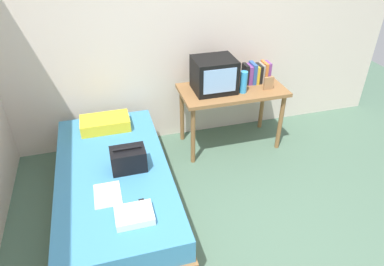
{
  "coord_description": "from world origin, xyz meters",
  "views": [
    {
      "loc": [
        -0.92,
        -1.68,
        2.42
      ],
      "look_at": [
        -0.15,
        1.05,
        0.57
      ],
      "focal_mm": 32.74,
      "sensor_mm": 36.0,
      "label": 1
    }
  ],
  "objects_px": {
    "bed": "(116,189)",
    "remote_dark": "(143,207)",
    "book_row": "(256,73)",
    "picture_frame": "(269,83)",
    "tv": "(214,75)",
    "desk": "(232,96)",
    "folded_towel": "(134,215)",
    "water_bottle": "(243,82)",
    "magazine": "(108,195)",
    "pillow": "(105,123)",
    "handbag": "(128,159)"
  },
  "relations": [
    {
      "from": "magazine",
      "to": "folded_towel",
      "type": "relative_size",
      "value": 1.04
    },
    {
      "from": "handbag",
      "to": "remote_dark",
      "type": "distance_m",
      "value": 0.52
    },
    {
      "from": "desk",
      "to": "water_bottle",
      "type": "bearing_deg",
      "value": -57.78
    },
    {
      "from": "pillow",
      "to": "folded_towel",
      "type": "xyz_separation_m",
      "value": [
        0.12,
        -1.33,
        -0.03
      ]
    },
    {
      "from": "desk",
      "to": "water_bottle",
      "type": "xyz_separation_m",
      "value": [
        0.07,
        -0.12,
        0.21
      ]
    },
    {
      "from": "picture_frame",
      "to": "desk",
      "type": "bearing_deg",
      "value": 161.22
    },
    {
      "from": "bed",
      "to": "book_row",
      "type": "xyz_separation_m",
      "value": [
        1.72,
        0.84,
        0.6
      ]
    },
    {
      "from": "magazine",
      "to": "book_row",
      "type": "bearing_deg",
      "value": 33.15
    },
    {
      "from": "handbag",
      "to": "book_row",
      "type": "bearing_deg",
      "value": 29.02
    },
    {
      "from": "picture_frame",
      "to": "remote_dark",
      "type": "xyz_separation_m",
      "value": [
        -1.59,
        -1.17,
        -0.31
      ]
    },
    {
      "from": "book_row",
      "to": "picture_frame",
      "type": "relative_size",
      "value": 2.12
    },
    {
      "from": "book_row",
      "to": "magazine",
      "type": "relative_size",
      "value": 1.07
    },
    {
      "from": "water_bottle",
      "to": "remote_dark",
      "type": "height_order",
      "value": "water_bottle"
    },
    {
      "from": "tv",
      "to": "magazine",
      "type": "height_order",
      "value": "tv"
    },
    {
      "from": "tv",
      "to": "pillow",
      "type": "relative_size",
      "value": 0.89
    },
    {
      "from": "water_bottle",
      "to": "picture_frame",
      "type": "distance_m",
      "value": 0.3
    },
    {
      "from": "tv",
      "to": "water_bottle",
      "type": "distance_m",
      "value": 0.32
    },
    {
      "from": "tv",
      "to": "folded_towel",
      "type": "relative_size",
      "value": 1.57
    },
    {
      "from": "picture_frame",
      "to": "pillow",
      "type": "xyz_separation_m",
      "value": [
        -1.78,
        0.08,
        -0.26
      ]
    },
    {
      "from": "water_bottle",
      "to": "pillow",
      "type": "xyz_separation_m",
      "value": [
        -1.48,
        0.07,
        -0.31
      ]
    },
    {
      "from": "water_bottle",
      "to": "book_row",
      "type": "xyz_separation_m",
      "value": [
        0.24,
        0.21,
        -0.01
      ]
    },
    {
      "from": "book_row",
      "to": "pillow",
      "type": "xyz_separation_m",
      "value": [
        -1.72,
        -0.14,
        -0.3
      ]
    },
    {
      "from": "book_row",
      "to": "handbag",
      "type": "bearing_deg",
      "value": -150.98
    },
    {
      "from": "desk",
      "to": "handbag",
      "type": "bearing_deg",
      "value": -148.14
    },
    {
      "from": "bed",
      "to": "tv",
      "type": "distance_m",
      "value": 1.57
    },
    {
      "from": "bed",
      "to": "pillow",
      "type": "relative_size",
      "value": 4.04
    },
    {
      "from": "tv",
      "to": "handbag",
      "type": "xyz_separation_m",
      "value": [
        -1.04,
        -0.8,
        -0.33
      ]
    },
    {
      "from": "tv",
      "to": "handbag",
      "type": "distance_m",
      "value": 1.36
    },
    {
      "from": "folded_towel",
      "to": "desk",
      "type": "bearing_deg",
      "value": 46.85
    },
    {
      "from": "handbag",
      "to": "folded_towel",
      "type": "height_order",
      "value": "handbag"
    },
    {
      "from": "desk",
      "to": "book_row",
      "type": "distance_m",
      "value": 0.39
    },
    {
      "from": "folded_towel",
      "to": "book_row",
      "type": "bearing_deg",
      "value": 42.44
    },
    {
      "from": "bed",
      "to": "folded_towel",
      "type": "relative_size",
      "value": 7.14
    },
    {
      "from": "desk",
      "to": "picture_frame",
      "type": "bearing_deg",
      "value": -18.78
    },
    {
      "from": "water_bottle",
      "to": "remote_dark",
      "type": "distance_m",
      "value": 1.78
    },
    {
      "from": "tv",
      "to": "handbag",
      "type": "relative_size",
      "value": 1.47
    },
    {
      "from": "bed",
      "to": "remote_dark",
      "type": "relative_size",
      "value": 12.82
    },
    {
      "from": "magazine",
      "to": "remote_dark",
      "type": "distance_m",
      "value": 0.33
    },
    {
      "from": "desk",
      "to": "folded_towel",
      "type": "height_order",
      "value": "desk"
    },
    {
      "from": "desk",
      "to": "water_bottle",
      "type": "distance_m",
      "value": 0.25
    },
    {
      "from": "folded_towel",
      "to": "picture_frame",
      "type": "bearing_deg",
      "value": 37.06
    },
    {
      "from": "book_row",
      "to": "magazine",
      "type": "bearing_deg",
      "value": -146.85
    },
    {
      "from": "desk",
      "to": "remote_dark",
      "type": "bearing_deg",
      "value": -133.37
    },
    {
      "from": "handbag",
      "to": "remote_dark",
      "type": "xyz_separation_m",
      "value": [
        0.04,
        -0.51,
        -0.09
      ]
    },
    {
      "from": "picture_frame",
      "to": "folded_towel",
      "type": "bearing_deg",
      "value": -142.94
    },
    {
      "from": "desk",
      "to": "picture_frame",
      "type": "distance_m",
      "value": 0.42
    },
    {
      "from": "picture_frame",
      "to": "handbag",
      "type": "distance_m",
      "value": 1.77
    },
    {
      "from": "bed",
      "to": "tv",
      "type": "xyz_separation_m",
      "value": [
        1.19,
        0.77,
        0.67
      ]
    },
    {
      "from": "book_row",
      "to": "remote_dark",
      "type": "bearing_deg",
      "value": -138.0
    },
    {
      "from": "bed",
      "to": "remote_dark",
      "type": "bearing_deg",
      "value": -71.25
    }
  ]
}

